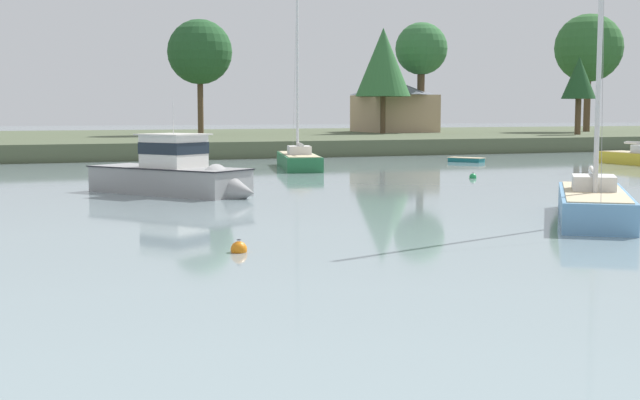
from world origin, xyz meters
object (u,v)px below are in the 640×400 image
Objects in this scene: sailboat_skyblue at (593,212)px; mooring_buoy_orange at (239,249)px; mooring_buoy_green at (473,177)px; sailboat_green at (299,164)px; cruiser_grey at (182,182)px; dinghy_teal at (466,160)px.

sailboat_skyblue is 26.80× the size of mooring_buoy_orange.
mooring_buoy_orange reaches higher than mooring_buoy_green.
sailboat_green is 35.08m from mooring_buoy_orange.
sailboat_green reaches higher than mooring_buoy_orange.
mooring_buoy_green is at bearing -61.57° from sailboat_green.
cruiser_grey is 17.14m from mooring_buoy_orange.
mooring_buoy_green is at bearing -119.43° from dinghy_teal.
mooring_buoy_green is (6.32, -11.68, -0.21)m from sailboat_green.
sailboat_skyblue reaches higher than cruiser_grey.
sailboat_skyblue is at bearing -89.82° from sailboat_green.
sailboat_green is (-0.09, 30.05, 0.00)m from sailboat_skyblue.
mooring_buoy_green is at bearing 71.26° from sailboat_skyblue.
cruiser_grey is at bearing -126.31° from sailboat_green.
sailboat_green reaches higher than mooring_buoy_green.
mooring_buoy_green is (17.62, 3.70, -0.51)m from cruiser_grey.
sailboat_skyblue reaches higher than dinghy_teal.
mooring_buoy_orange is (-2.23, -16.99, -0.51)m from cruiser_grey.
sailboat_skyblue is 1.52× the size of cruiser_grey.
mooring_buoy_green is (6.23, 18.36, -0.21)m from sailboat_skyblue.
sailboat_green is 26.63× the size of mooring_buoy_orange.
mooring_buoy_orange is (-13.62, -2.32, -0.20)m from sailboat_skyblue.
dinghy_teal is 0.21× the size of sailboat_green.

